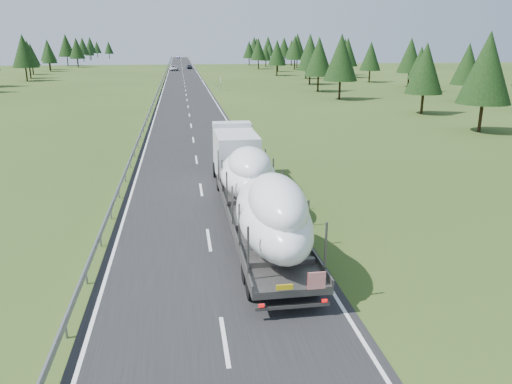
{
  "coord_description": "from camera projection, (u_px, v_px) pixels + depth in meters",
  "views": [
    {
      "loc": [
        -1.12,
        -23.58,
        9.68
      ],
      "look_at": [
        2.54,
        0.77,
        2.21
      ],
      "focal_mm": 35.0,
      "sensor_mm": 36.0,
      "label": 1
    }
  ],
  "objects": [
    {
      "name": "highway_sign",
      "position": [
        221.0,
        81.0,
        101.49
      ],
      "size": [
        0.08,
        0.9,
        2.6
      ],
      "color": "slate",
      "rests_on": "ground"
    },
    {
      "name": "marker_posts",
      "position": [
        201.0,
        68.0,
        172.73
      ],
      "size": [
        0.13,
        350.08,
        1.0
      ],
      "color": "silver",
      "rests_on": "ground"
    },
    {
      "name": "guardrail",
      "position": [
        162.0,
        81.0,
        118.93
      ],
      "size": [
        0.1,
        400.0,
        0.76
      ],
      "color": "slate",
      "rests_on": "ground"
    },
    {
      "name": "distant_car_blue",
      "position": [
        178.0,
        57.0,
        292.65
      ],
      "size": [
        1.58,
        4.39,
        1.44
      ],
      "primitive_type": "imported",
      "rotation": [
        0.0,
        0.0,
        -0.01
      ],
      "color": "#1B1F4D",
      "rests_on": "ground"
    },
    {
      "name": "ground",
      "position": [
        209.0,
        240.0,
        25.28
      ],
      "size": [
        400.0,
        400.0,
        0.0
      ],
      "primitive_type": "plane",
      "color": "#2D4316",
      "rests_on": "ground"
    },
    {
      "name": "tree_line_left",
      "position": [
        15.0,
        51.0,
        130.86
      ],
      "size": [
        15.16,
        327.25,
        12.65
      ],
      "color": "black",
      "rests_on": "ground"
    },
    {
      "name": "distant_van",
      "position": [
        174.0,
        68.0,
        169.54
      ],
      "size": [
        3.26,
        6.25,
        1.68
      ],
      "primitive_type": "imported",
      "rotation": [
        0.0,
        0.0,
        -0.08
      ],
      "color": "silver",
      "rests_on": "ground"
    },
    {
      "name": "distant_car_dark",
      "position": [
        189.0,
        67.0,
        179.49
      ],
      "size": [
        2.06,
        4.51,
        1.5
      ],
      "primitive_type": "imported",
      "rotation": [
        0.0,
        0.0,
        0.07
      ],
      "color": "black",
      "rests_on": "ground"
    },
    {
      "name": "road_surface",
      "position": [
        184.0,
        83.0,
        119.91
      ],
      "size": [
        10.0,
        400.0,
        0.02
      ],
      "primitive_type": "cube",
      "color": "black",
      "rests_on": "ground"
    },
    {
      "name": "boat_truck",
      "position": [
        253.0,
        183.0,
        26.58
      ],
      "size": [
        3.17,
        21.4,
        4.5
      ],
      "color": "silver",
      "rests_on": "ground"
    },
    {
      "name": "tree_line_right",
      "position": [
        326.0,
        51.0,
        139.25
      ],
      "size": [
        28.99,
        327.29,
        12.5
      ],
      "color": "black",
      "rests_on": "ground"
    }
  ]
}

